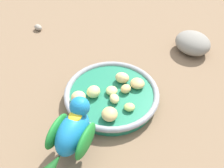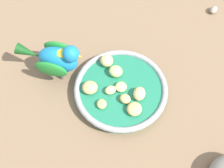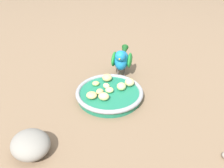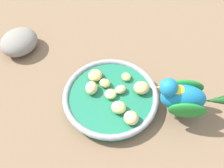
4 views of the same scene
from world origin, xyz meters
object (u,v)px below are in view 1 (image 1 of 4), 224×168
Objects in this scene: apple_piece_0 at (113,91)px; rock_large at (193,43)px; apple_piece_4 at (93,92)px; apple_piece_8 at (78,97)px; apple_piece_3 at (137,83)px; pebble_0 at (38,27)px; apple_piece_5 at (114,99)px; apple_piece_2 at (122,78)px; parrot at (72,133)px; feeding_bowl at (110,95)px; apple_piece_7 at (126,89)px; apple_piece_6 at (129,107)px; apple_piece_1 at (110,114)px.

apple_piece_0 is 0.31m from rock_large.
apple_piece_8 is at bearing -0.05° from apple_piece_4.
pebble_0 is at bearing -72.71° from apple_piece_3.
apple_piece_5 is (0.01, 0.02, 0.00)m from apple_piece_0.
apple_piece_2 is 1.02× the size of apple_piece_4.
parrot is (0.21, 0.08, 0.04)m from apple_piece_3.
rock_large is (-0.27, -0.04, -0.01)m from apple_piece_2.
apple_piece_4 is at bearing 7.07° from rock_large.
parrot is at bearing 21.67° from apple_piece_3.
feeding_bowl is 1.54× the size of parrot.
feeding_bowl is at bearing 159.97° from apple_piece_4.
apple_piece_5 is (-0.03, 0.04, -0.00)m from apple_piece_4.
apple_piece_5 is at bearing 11.49° from apple_piece_3.
apple_piece_7 is 0.79× the size of apple_piece_8.
pebble_0 is at bearing -81.12° from apple_piece_0.
feeding_bowl is at bearing -77.71° from apple_piece_6.
apple_piece_6 is (-0.01, 0.06, -0.00)m from apple_piece_0.
pebble_0 is (0.07, -0.46, -0.02)m from apple_piece_6.
pebble_0 is at bearing -87.69° from apple_piece_1.
feeding_bowl is 6.70× the size of apple_piece_4.
apple_piece_5 reaches higher than feeding_bowl.
rock_large is (-0.24, -0.07, -0.01)m from apple_piece_3.
apple_piece_4 is 1.01× the size of apple_piece_8.
feeding_bowl is at bearing 10.37° from rock_large.
apple_piece_4 is (0.00, -0.08, 0.00)m from apple_piece_1.
apple_piece_3 is at bearing 15.97° from rock_large.
apple_piece_0 reaches higher than apple_piece_6.
apple_piece_7 is (0.01, 0.03, -0.00)m from apple_piece_2.
apple_piece_6 is at bearing 102.29° from feeding_bowl.
apple_piece_7 is at bearing -160.52° from apple_piece_5.
rock_large is at bearing -172.42° from apple_piece_2.
apple_piece_2 is at bearing -110.52° from apple_piece_6.
feeding_bowl is at bearing -5.10° from parrot.
apple_piece_4 is at bearing -56.78° from apple_piece_6.
apple_piece_5 is at bearing -65.26° from apple_piece_6.
apple_piece_6 is (-0.05, 0.08, -0.01)m from apple_piece_4.
apple_piece_4 reaches higher than apple_piece_3.
parrot reaches higher than apple_piece_7.
pebble_0 is (0.06, -0.40, -0.02)m from apple_piece_0.
feeding_bowl is 8.05× the size of apple_piece_0.
pebble_0 is (0.13, -0.41, -0.03)m from apple_piece_3.
apple_piece_4 is at bearing -19.70° from apple_piece_7.
apple_piece_8 is 1.16× the size of pebble_0.
feeding_bowl is 2.17× the size of rock_large.
apple_piece_0 is 0.80× the size of apple_piece_3.
apple_piece_8 is at bearing -29.14° from apple_piece_5.
apple_piece_6 is (-0.05, 0.00, -0.00)m from apple_piece_1.
feeding_bowl is at bearing 169.82° from apple_piece_8.
apple_piece_4 reaches higher than pebble_0.
apple_piece_6 is (0.06, 0.05, -0.00)m from apple_piece_3.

